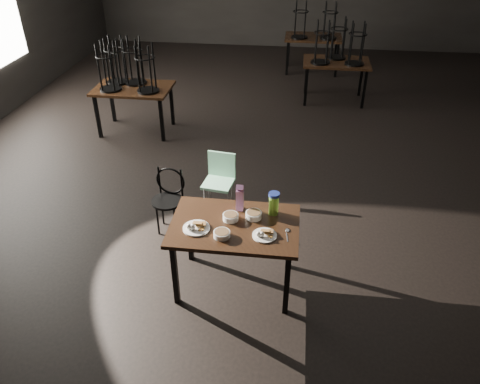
# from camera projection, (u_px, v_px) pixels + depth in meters

# --- Properties ---
(main_table) EXTENTS (1.20, 0.80, 0.75)m
(main_table) POSITION_uv_depth(u_px,v_px,m) (235.00, 231.00, 4.39)
(main_table) COLOR black
(main_table) RESTS_ON ground
(plate_left) EXTENTS (0.25, 0.25, 0.08)m
(plate_left) POSITION_uv_depth(u_px,v_px,m) (196.00, 227.00, 4.28)
(plate_left) COLOR white
(plate_left) RESTS_ON main_table
(plate_right) EXTENTS (0.22, 0.22, 0.07)m
(plate_right) POSITION_uv_depth(u_px,v_px,m) (264.00, 234.00, 4.19)
(plate_right) COLOR white
(plate_right) RESTS_ON main_table
(bowl_near) EXTENTS (0.15, 0.15, 0.06)m
(bowl_near) POSITION_uv_depth(u_px,v_px,m) (231.00, 217.00, 4.39)
(bowl_near) COLOR white
(bowl_near) RESTS_ON main_table
(bowl_far) EXTENTS (0.15, 0.15, 0.06)m
(bowl_far) POSITION_uv_depth(u_px,v_px,m) (254.00, 215.00, 4.42)
(bowl_far) COLOR white
(bowl_far) RESTS_ON main_table
(bowl_big) EXTENTS (0.15, 0.15, 0.05)m
(bowl_big) POSITION_uv_depth(u_px,v_px,m) (222.00, 234.00, 4.18)
(bowl_big) COLOR white
(bowl_big) RESTS_ON main_table
(juice_carton) EXTENTS (0.07, 0.07, 0.28)m
(juice_carton) POSITION_uv_depth(u_px,v_px,m) (240.00, 198.00, 4.49)
(juice_carton) COLOR #8C197F
(juice_carton) RESTS_ON main_table
(water_bottle) EXTENTS (0.14, 0.14, 0.23)m
(water_bottle) POSITION_uv_depth(u_px,v_px,m) (274.00, 203.00, 4.43)
(water_bottle) COLOR #89D13D
(water_bottle) RESTS_ON main_table
(spoon) EXTENTS (0.05, 0.20, 0.01)m
(spoon) POSITION_uv_depth(u_px,v_px,m) (287.00, 231.00, 4.25)
(spoon) COLOR silver
(spoon) RESTS_ON main_table
(bentwood_chair) EXTENTS (0.37, 0.36, 0.75)m
(bentwood_chair) POSITION_uv_depth(u_px,v_px,m) (169.00, 195.00, 5.32)
(bentwood_chair) COLOR black
(bentwood_chair) RESTS_ON ground
(school_chair) EXTENTS (0.39, 0.39, 0.74)m
(school_chair) POSITION_uv_depth(u_px,v_px,m) (220.00, 177.00, 5.65)
(school_chair) COLOR #76B893
(school_chair) RESTS_ON ground
(bg_table_left) EXTENTS (1.20, 0.80, 1.48)m
(bg_table_left) POSITION_uv_depth(u_px,v_px,m) (131.00, 84.00, 7.37)
(bg_table_left) COLOR black
(bg_table_left) RESTS_ON ground
(bg_table_right) EXTENTS (1.20, 0.80, 1.48)m
(bg_table_right) POSITION_uv_depth(u_px,v_px,m) (337.00, 60.00, 8.49)
(bg_table_right) COLOR black
(bg_table_right) RESTS_ON ground
(bg_table_far) EXTENTS (1.20, 0.80, 1.48)m
(bg_table_far) POSITION_uv_depth(u_px,v_px,m) (313.00, 37.00, 9.93)
(bg_table_far) COLOR black
(bg_table_far) RESTS_ON ground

